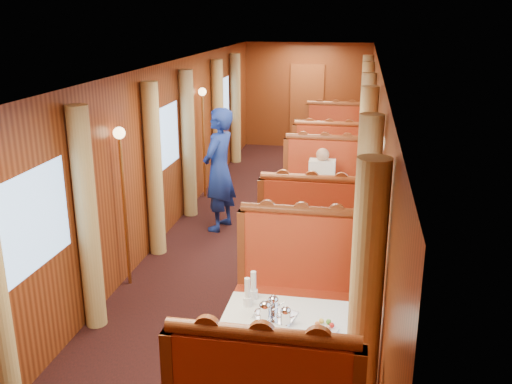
% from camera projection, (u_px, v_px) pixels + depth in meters
% --- Properties ---
extents(floor, '(3.00, 12.00, 0.01)m').
position_uv_depth(floor, '(266.00, 238.00, 8.42)').
color(floor, black).
rests_on(floor, ground).
extents(ceiling, '(3.00, 12.00, 0.01)m').
position_uv_depth(ceiling, '(266.00, 65.00, 7.66)').
color(ceiling, silver).
rests_on(ceiling, wall_left).
extents(wall_far, '(3.00, 0.01, 2.50)m').
position_uv_depth(wall_far, '(307.00, 96.00, 13.67)').
color(wall_far, brown).
rests_on(wall_far, floor).
extents(wall_left, '(0.01, 12.00, 2.50)m').
position_uv_depth(wall_left, '(165.00, 151.00, 8.30)').
color(wall_left, brown).
rests_on(wall_left, floor).
extents(wall_right, '(0.01, 12.00, 2.50)m').
position_uv_depth(wall_right, '(374.00, 160.00, 7.79)').
color(wall_right, brown).
rests_on(wall_right, floor).
extents(doorway_far, '(0.80, 0.04, 2.00)m').
position_uv_depth(doorway_far, '(307.00, 107.00, 13.71)').
color(doorway_far, brown).
rests_on(doorway_far, floor).
extents(table_near, '(1.05, 0.72, 0.75)m').
position_uv_depth(table_near, '(285.00, 355.00, 4.90)').
color(table_near, white).
rests_on(table_near, floor).
extents(banquette_near_aft, '(1.30, 0.55, 1.34)m').
position_uv_depth(banquette_near_aft, '(298.00, 295.00, 5.84)').
color(banquette_near_aft, '#A51912').
rests_on(banquette_near_aft, floor).
extents(table_mid, '(1.05, 0.72, 0.75)m').
position_uv_depth(table_mid, '(317.00, 217.00, 8.18)').
color(table_mid, white).
rests_on(table_mid, floor).
extents(banquette_mid_fwd, '(1.30, 0.55, 1.34)m').
position_uv_depth(banquette_mid_fwd, '(311.00, 241.00, 7.22)').
color(banquette_mid_fwd, '#A51912').
rests_on(banquette_mid_fwd, floor).
extents(banquette_mid_aft, '(1.30, 0.55, 1.34)m').
position_uv_depth(banquette_mid_aft, '(322.00, 193.00, 9.12)').
color(banquette_mid_aft, '#A51912').
rests_on(banquette_mid_aft, floor).
extents(table_far, '(1.05, 0.72, 0.75)m').
position_uv_depth(table_far, '(331.00, 158.00, 11.46)').
color(table_far, white).
rests_on(table_far, floor).
extents(banquette_far_fwd, '(1.30, 0.55, 1.34)m').
position_uv_depth(banquette_far_fwd, '(328.00, 169.00, 10.50)').
color(banquette_far_fwd, '#A51912').
rests_on(banquette_far_fwd, floor).
extents(banquette_far_aft, '(1.30, 0.55, 1.34)m').
position_uv_depth(banquette_far_aft, '(334.00, 144.00, 12.40)').
color(banquette_far_aft, '#A51912').
rests_on(banquette_far_aft, floor).
extents(tea_tray, '(0.39, 0.33, 0.01)m').
position_uv_depth(tea_tray, '(275.00, 315.00, 4.79)').
color(tea_tray, silver).
rests_on(tea_tray, table_near).
extents(teapot_left, '(0.20, 0.18, 0.14)m').
position_uv_depth(teapot_left, '(265.00, 313.00, 4.71)').
color(teapot_left, silver).
rests_on(teapot_left, tea_tray).
extents(teapot_right, '(0.16, 0.12, 0.12)m').
position_uv_depth(teapot_right, '(286.00, 318.00, 4.65)').
color(teapot_right, silver).
rests_on(teapot_right, tea_tray).
extents(teapot_back, '(0.18, 0.16, 0.12)m').
position_uv_depth(teapot_back, '(273.00, 307.00, 4.82)').
color(teapot_back, silver).
rests_on(teapot_back, tea_tray).
extents(fruit_plate, '(0.23, 0.23, 0.05)m').
position_uv_depth(fruit_plate, '(324.00, 327.00, 4.60)').
color(fruit_plate, white).
rests_on(fruit_plate, table_near).
extents(cup_inboard, '(0.08, 0.08, 0.26)m').
position_uv_depth(cup_inboard, '(247.00, 295.00, 4.93)').
color(cup_inboard, white).
rests_on(cup_inboard, table_near).
extents(cup_outboard, '(0.08, 0.08, 0.26)m').
position_uv_depth(cup_outboard, '(253.00, 288.00, 5.05)').
color(cup_outboard, white).
rests_on(cup_outboard, table_near).
extents(rose_vase_mid, '(0.06, 0.06, 0.36)m').
position_uv_depth(rose_vase_mid, '(321.00, 181.00, 7.99)').
color(rose_vase_mid, silver).
rests_on(rose_vase_mid, table_mid).
extents(rose_vase_far, '(0.06, 0.06, 0.36)m').
position_uv_depth(rose_vase_far, '(331.00, 131.00, 11.29)').
color(rose_vase_far, silver).
rests_on(rose_vase_far, table_far).
extents(window_left_near, '(0.01, 1.20, 0.90)m').
position_uv_depth(window_left_near, '(32.00, 222.00, 4.96)').
color(window_left_near, '#81ADE3').
rests_on(window_left_near, wall_left).
extents(curtain_left_near_b, '(0.22, 0.22, 2.35)m').
position_uv_depth(curtain_left_near_b, '(87.00, 221.00, 5.76)').
color(curtain_left_near_b, tan).
rests_on(curtain_left_near_b, floor).
extents(window_right_near, '(0.01, 1.20, 0.90)m').
position_uv_depth(window_right_near, '(380.00, 246.00, 4.45)').
color(window_right_near, '#81ADE3').
rests_on(window_right_near, wall_right).
extents(curtain_right_near_a, '(0.22, 0.22, 2.35)m').
position_uv_depth(curtain_right_near_a, '(364.00, 328.00, 3.82)').
color(curtain_right_near_a, tan).
rests_on(curtain_right_near_a, floor).
extents(curtain_right_near_b, '(0.22, 0.22, 2.35)m').
position_uv_depth(curtain_right_near_b, '(364.00, 240.00, 5.28)').
color(curtain_right_near_b, tan).
rests_on(curtain_right_near_b, floor).
extents(window_left_mid, '(0.01, 1.20, 0.90)m').
position_uv_depth(window_left_mid, '(165.00, 138.00, 8.24)').
color(window_left_mid, '#81ADE3').
rests_on(window_left_mid, wall_left).
extents(curtain_left_mid_a, '(0.22, 0.22, 2.35)m').
position_uv_depth(curtain_left_mid_a, '(154.00, 170.00, 7.57)').
color(curtain_left_mid_a, tan).
rests_on(curtain_left_mid_a, floor).
extents(curtain_left_mid_b, '(0.22, 0.22, 2.35)m').
position_uv_depth(curtain_left_mid_b, '(188.00, 145.00, 9.04)').
color(curtain_left_mid_b, tan).
rests_on(curtain_left_mid_b, floor).
extents(window_right_mid, '(0.01, 1.20, 0.90)m').
position_uv_depth(window_right_mid, '(374.00, 146.00, 7.73)').
color(window_right_mid, '#81ADE3').
rests_on(window_right_mid, wall_right).
extents(curtain_right_mid_a, '(0.22, 0.22, 2.35)m').
position_uv_depth(curtain_right_mid_a, '(365.00, 181.00, 7.10)').
color(curtain_right_mid_a, tan).
rests_on(curtain_right_mid_a, floor).
extents(curtain_right_mid_b, '(0.22, 0.22, 2.35)m').
position_uv_depth(curtain_right_mid_b, '(365.00, 152.00, 8.56)').
color(curtain_right_mid_b, tan).
rests_on(curtain_right_mid_b, floor).
extents(window_left_far, '(0.01, 1.20, 0.90)m').
position_uv_depth(window_left_far, '(222.00, 101.00, 11.52)').
color(window_left_far, '#81ADE3').
rests_on(window_left_far, wall_left).
extents(curtain_left_far_a, '(0.22, 0.22, 2.35)m').
position_uv_depth(curtain_left_far_a, '(218.00, 122.00, 10.85)').
color(curtain_left_far_a, tan).
rests_on(curtain_left_far_a, floor).
extents(curtain_left_far_b, '(0.22, 0.22, 2.35)m').
position_uv_depth(curtain_left_far_b, '(236.00, 109.00, 12.32)').
color(curtain_left_far_b, tan).
rests_on(curtain_left_far_b, floor).
extents(window_right_far, '(0.01, 1.20, 0.90)m').
position_uv_depth(window_right_far, '(371.00, 106.00, 11.01)').
color(window_right_far, '#81ADE3').
rests_on(window_right_far, wall_right).
extents(curtain_right_far_a, '(0.22, 0.22, 2.35)m').
position_uv_depth(curtain_right_far_a, '(365.00, 127.00, 10.38)').
color(curtain_right_far_a, tan).
rests_on(curtain_right_far_a, floor).
extents(curtain_right_far_b, '(0.22, 0.22, 2.35)m').
position_uv_depth(curtain_right_far_b, '(365.00, 113.00, 11.84)').
color(curtain_right_far_b, tan).
rests_on(curtain_right_far_b, floor).
extents(sconce_left_fore, '(0.14, 0.14, 1.95)m').
position_uv_depth(sconce_left_fore, '(122.00, 175.00, 6.60)').
color(sconce_left_fore, '#BF8C3F').
rests_on(sconce_left_fore, floor).
extents(sconce_right_fore, '(0.14, 0.14, 1.95)m').
position_uv_depth(sconce_right_fore, '(368.00, 188.00, 6.12)').
color(sconce_right_fore, '#BF8C3F').
rests_on(sconce_right_fore, floor).
extents(sconce_left_aft, '(0.14, 0.14, 1.95)m').
position_uv_depth(sconce_left_aft, '(203.00, 120.00, 9.88)').
color(sconce_left_aft, '#BF8C3F').
rests_on(sconce_left_aft, floor).
extents(sconce_right_aft, '(0.14, 0.14, 1.95)m').
position_uv_depth(sconce_right_aft, '(367.00, 126.00, 9.40)').
color(sconce_right_aft, '#BF8C3F').
rests_on(sconce_right_aft, floor).
extents(steward, '(0.59, 0.77, 1.86)m').
position_uv_depth(steward, '(219.00, 170.00, 8.52)').
color(steward, navy).
rests_on(steward, floor).
extents(passenger, '(0.40, 0.44, 0.76)m').
position_uv_depth(passenger, '(322.00, 178.00, 8.76)').
color(passenger, beige).
rests_on(passenger, banquette_mid_aft).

